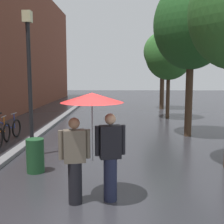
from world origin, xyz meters
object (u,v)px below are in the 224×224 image
object	(u,v)px
street_tree_2	(169,55)
parked_bicycle_4	(4,127)
street_tree_3	(163,52)
street_tree_1	(191,25)
street_lamp_post	(29,73)
litter_bin	(35,156)
couple_under_umbrella	(93,129)

from	to	relation	value
street_tree_2	parked_bicycle_4	size ratio (longest dim) A/B	4.23
street_tree_3	street_tree_2	bearing A→B (deg)	-94.22
street_tree_1	street_tree_3	distance (m)	9.04
street_tree_1	street_lamp_post	bearing A→B (deg)	-151.30
parked_bicycle_4	litter_bin	bearing A→B (deg)	-58.90
couple_under_umbrella	street_tree_3	bearing A→B (deg)	76.83
street_tree_2	parked_bicycle_4	world-z (taller)	street_tree_2
street_lamp_post	litter_bin	size ratio (longest dim) A/B	4.97
street_tree_1	litter_bin	xyz separation A→B (m)	(-4.83, -4.37, -3.87)
street_lamp_post	litter_bin	world-z (taller)	street_lamp_post
street_tree_1	street_lamp_post	world-z (taller)	street_tree_1
street_tree_1	couple_under_umbrella	xyz separation A→B (m)	(-3.23, -5.99, -2.87)
street_lamp_post	parked_bicycle_4	bearing A→B (deg)	126.29
street_tree_1	street_tree_2	xyz separation A→B (m)	(-0.04, 4.59, -0.82)
street_tree_3	parked_bicycle_4	bearing A→B (deg)	-128.92
street_tree_3	couple_under_umbrella	size ratio (longest dim) A/B	2.56
couple_under_umbrella	litter_bin	bearing A→B (deg)	134.58
street_tree_1	couple_under_umbrella	bearing A→B (deg)	-118.32
street_tree_1	street_tree_2	size ratio (longest dim) A/B	1.25
street_lamp_post	street_tree_3	bearing A→B (deg)	64.75
street_tree_1	parked_bicycle_4	xyz separation A→B (m)	(-7.27, -0.33, -3.92)
couple_under_umbrella	litter_bin	distance (m)	2.49
street_tree_2	couple_under_umbrella	bearing A→B (deg)	-106.76
couple_under_umbrella	street_lamp_post	world-z (taller)	street_lamp_post
street_lamp_post	litter_bin	bearing A→B (deg)	-69.90
parked_bicycle_4	street_tree_3	bearing A→B (deg)	51.08
street_tree_2	couple_under_umbrella	distance (m)	11.24
street_tree_3	street_lamp_post	bearing A→B (deg)	-115.25
street_tree_1	parked_bicycle_4	world-z (taller)	street_tree_1
street_lamp_post	litter_bin	distance (m)	2.56
street_lamp_post	litter_bin	xyz separation A→B (m)	(0.53, -1.44, -2.05)
street_lamp_post	street_tree_1	bearing A→B (deg)	28.70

